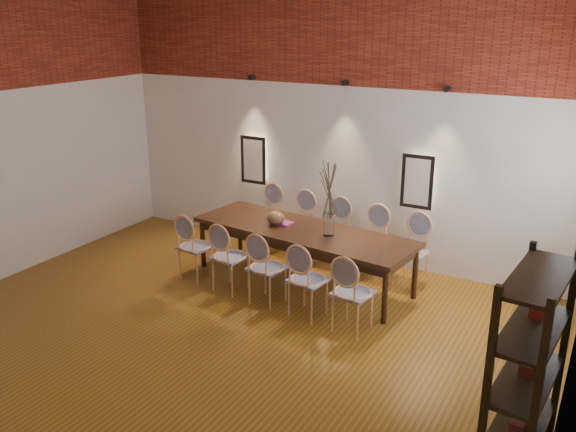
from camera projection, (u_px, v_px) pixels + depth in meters
The scene contains 24 objects.
floor at pixel (186, 362), 6.36m from camera, with size 7.00×7.00×0.02m, color brown.
wall_back at pixel (335, 120), 8.66m from camera, with size 7.00×0.10×4.00m, color silver.
brick_band_back at pixel (335, 29), 8.20m from camera, with size 7.00×0.02×1.50m, color maroon.
niche_left at pixel (254, 160), 9.40m from camera, with size 0.36×0.06×0.66m, color #FFEAC6.
niche_right at pixel (418, 181), 8.20m from camera, with size 0.36×0.06×0.66m, color #FFEAC6.
spot_fixture_left at pixel (252, 77), 8.98m from camera, with size 0.08×0.08×0.10m, color black.
spot_fixture_mid at pixel (345, 83), 8.28m from camera, with size 0.08×0.08×0.10m, color black.
spot_fixture_right at pixel (447, 89), 7.64m from camera, with size 0.08×0.08×0.10m, color black.
dining_table at pixel (303, 256), 8.13m from camera, with size 3.03×0.98×0.75m, color #361C0F.
chair_near_a at pixel (196, 247), 8.19m from camera, with size 0.44×0.44×0.94m, color #E9AC77, non-canonical shape.
chair_near_b at pixel (230, 257), 7.85m from camera, with size 0.44×0.44×0.94m, color #E9AC77, non-canonical shape.
chair_near_c at pixel (267, 268), 7.51m from camera, with size 0.44×0.44×0.94m, color #E9AC77, non-canonical shape.
chair_near_d at pixel (308, 280), 7.18m from camera, with size 0.44×0.44×0.94m, color #E9AC77, non-canonical shape.
chair_near_e at pixel (353, 293), 6.84m from camera, with size 0.44×0.44×0.94m, color #E9AC77, non-canonical shape.
chair_far_a at pixel (266, 217), 9.37m from camera, with size 0.44×0.44×0.94m, color #E9AC77, non-canonical shape.
chair_far_b at pixel (298, 225), 9.03m from camera, with size 0.44×0.44×0.94m, color #E9AC77, non-canonical shape.
chair_far_c at pixel (333, 233), 8.69m from camera, with size 0.44×0.44×0.94m, color #E9AC77, non-canonical shape.
chair_far_d at pixel (371, 242), 8.35m from camera, with size 0.44×0.44×0.94m, color #E9AC77, non-canonical shape.
chair_far_e at pixel (412, 251), 8.02m from camera, with size 0.44×0.44×0.94m, color #E9AC77, non-canonical shape.
vase at pixel (329, 224), 7.74m from camera, with size 0.14×0.14×0.30m, color silver.
dried_branches at pixel (329, 190), 7.60m from camera, with size 0.50×0.50×0.70m, color #463D28, non-canonical shape.
bowl at pixel (276, 218), 8.17m from camera, with size 0.24×0.24×0.18m, color brown.
book at pixel (283, 223), 8.20m from camera, with size 0.26×0.18×0.03m, color #97327C.
shelving_rack at pixel (526, 380), 4.47m from camera, with size 0.38×1.00×1.80m, color black, non-canonical shape.
Camera 1 is at (3.63, -4.32, 3.46)m, focal length 38.00 mm.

